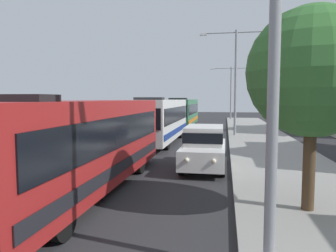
{
  "coord_description": "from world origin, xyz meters",
  "views": [
    {
      "loc": [
        3.3,
        3.02,
        3.11
      ],
      "look_at": [
        0.45,
        19.1,
        1.74
      ],
      "focal_mm": 34.49,
      "sensor_mm": 36.0,
      "label": 1
    }
  ],
  "objects_px": {
    "bus_middle": "(182,112)",
    "roadside_tree": "(312,73)",
    "bus_lead": "(82,143)",
    "streetlamp_mid": "(236,71)",
    "white_suv": "(204,146)",
    "bus_second_in_line": "(160,119)",
    "streetlamp_far": "(231,87)"
  },
  "relations": [
    {
      "from": "roadside_tree",
      "to": "streetlamp_mid",
      "type": "bearing_deg",
      "value": 94.49
    },
    {
      "from": "bus_second_in_line",
      "to": "streetlamp_far",
      "type": "relative_size",
      "value": 1.39
    },
    {
      "from": "streetlamp_far",
      "to": "bus_lead",
      "type": "bearing_deg",
      "value": -97.99
    },
    {
      "from": "bus_lead",
      "to": "streetlamp_mid",
      "type": "bearing_deg",
      "value": 72.57
    },
    {
      "from": "bus_second_in_line",
      "to": "roadside_tree",
      "type": "distance_m",
      "value": 15.25
    },
    {
      "from": "roadside_tree",
      "to": "white_suv",
      "type": "bearing_deg",
      "value": 120.09
    },
    {
      "from": "bus_lead",
      "to": "bus_second_in_line",
      "type": "height_order",
      "value": "same"
    },
    {
      "from": "streetlamp_mid",
      "to": "roadside_tree",
      "type": "height_order",
      "value": "streetlamp_mid"
    },
    {
      "from": "bus_middle",
      "to": "roadside_tree",
      "type": "relative_size",
      "value": 1.97
    },
    {
      "from": "bus_lead",
      "to": "bus_middle",
      "type": "height_order",
      "value": "same"
    },
    {
      "from": "streetlamp_far",
      "to": "roadside_tree",
      "type": "xyz_separation_m",
      "value": [
        1.41,
        -39.28,
        -1.07
      ]
    },
    {
      "from": "bus_lead",
      "to": "streetlamp_mid",
      "type": "height_order",
      "value": "streetlamp_mid"
    },
    {
      "from": "bus_lead",
      "to": "white_suv",
      "type": "bearing_deg",
      "value": 50.87
    },
    {
      "from": "bus_second_in_line",
      "to": "streetlamp_mid",
      "type": "distance_m",
      "value": 7.94
    },
    {
      "from": "bus_second_in_line",
      "to": "roadside_tree",
      "type": "bearing_deg",
      "value": -63.19
    },
    {
      "from": "bus_middle",
      "to": "roadside_tree",
      "type": "distance_m",
      "value": 26.67
    },
    {
      "from": "bus_second_in_line",
      "to": "white_suv",
      "type": "height_order",
      "value": "bus_second_in_line"
    },
    {
      "from": "roadside_tree",
      "to": "bus_middle",
      "type": "bearing_deg",
      "value": 104.84
    },
    {
      "from": "bus_middle",
      "to": "streetlamp_far",
      "type": "bearing_deg",
      "value": 68.32
    },
    {
      "from": "white_suv",
      "to": "streetlamp_mid",
      "type": "distance_m",
      "value": 13.47
    },
    {
      "from": "bus_middle",
      "to": "white_suv",
      "type": "height_order",
      "value": "bus_middle"
    },
    {
      "from": "bus_lead",
      "to": "roadside_tree",
      "type": "height_order",
      "value": "roadside_tree"
    },
    {
      "from": "streetlamp_mid",
      "to": "roadside_tree",
      "type": "distance_m",
      "value": 18.14
    },
    {
      "from": "streetlamp_mid",
      "to": "bus_lead",
      "type": "bearing_deg",
      "value": -107.43
    },
    {
      "from": "white_suv",
      "to": "streetlamp_mid",
      "type": "height_order",
      "value": "streetlamp_mid"
    },
    {
      "from": "roadside_tree",
      "to": "bus_lead",
      "type": "bearing_deg",
      "value": 173.06
    },
    {
      "from": "bus_lead",
      "to": "streetlamp_far",
      "type": "xyz_separation_m",
      "value": [
        5.4,
        38.45,
        3.17
      ]
    },
    {
      "from": "bus_lead",
      "to": "roadside_tree",
      "type": "xyz_separation_m",
      "value": [
        6.81,
        -0.83,
        2.1
      ]
    },
    {
      "from": "bus_second_in_line",
      "to": "roadside_tree",
      "type": "xyz_separation_m",
      "value": [
        6.81,
        -13.48,
        2.1
      ]
    },
    {
      "from": "bus_second_in_line",
      "to": "white_suv",
      "type": "relative_size",
      "value": 2.26
    },
    {
      "from": "bus_lead",
      "to": "streetlamp_far",
      "type": "bearing_deg",
      "value": 82.01
    },
    {
      "from": "white_suv",
      "to": "streetlamp_mid",
      "type": "xyz_separation_m",
      "value": [
        1.7,
        12.65,
        4.3
      ]
    }
  ]
}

